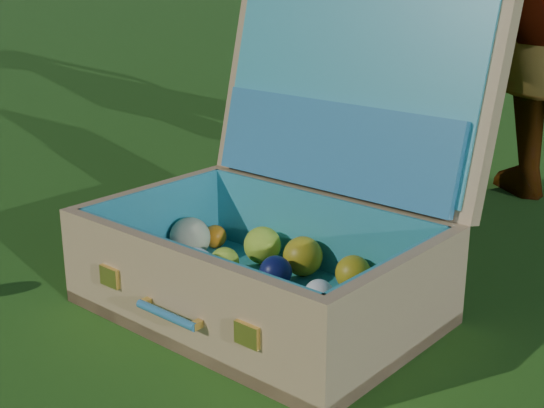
% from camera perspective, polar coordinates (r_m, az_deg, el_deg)
% --- Properties ---
extents(ground, '(60.00, 60.00, 0.00)m').
position_cam_1_polar(ground, '(1.40, -6.36, -10.58)').
color(ground, '#215114').
rests_on(ground, ground).
extents(suitcase, '(0.83, 0.79, 0.62)m').
position_cam_1_polar(suitcase, '(1.51, 1.36, -0.85)').
color(suitcase, tan).
rests_on(suitcase, ground).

